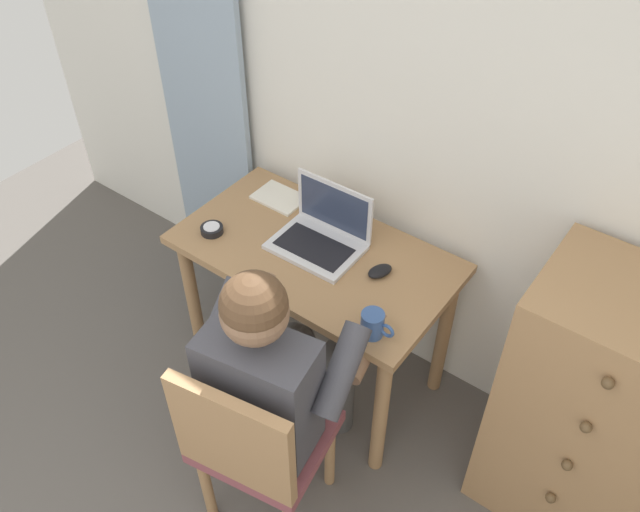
{
  "coord_description": "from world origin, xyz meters",
  "views": [
    {
      "loc": [
        0.72,
        0.35,
        2.41
      ],
      "look_at": [
        -0.31,
        1.73,
        0.83
      ],
      "focal_mm": 36.48,
      "sensor_mm": 36.0,
      "label": 1
    }
  ],
  "objects_px": {
    "computer_mouse": "(380,271)",
    "dresser": "(594,413)",
    "desk_clock": "(212,229)",
    "coffee_mug": "(374,325)",
    "laptop": "(322,233)",
    "chair": "(255,443)",
    "notebook_pad": "(279,198)",
    "desk": "(315,273)",
    "person_seated": "(280,370)"
  },
  "relations": [
    {
      "from": "computer_mouse",
      "to": "dresser",
      "type": "bearing_deg",
      "value": 23.37
    },
    {
      "from": "desk_clock",
      "to": "coffee_mug",
      "type": "relative_size",
      "value": 0.75
    },
    {
      "from": "dresser",
      "to": "laptop",
      "type": "relative_size",
      "value": 3.12
    },
    {
      "from": "chair",
      "to": "desk_clock",
      "type": "distance_m",
      "value": 0.86
    },
    {
      "from": "notebook_pad",
      "to": "desk",
      "type": "bearing_deg",
      "value": -28.45
    },
    {
      "from": "person_seated",
      "to": "laptop",
      "type": "bearing_deg",
      "value": 112.75
    },
    {
      "from": "computer_mouse",
      "to": "coffee_mug",
      "type": "xyz_separation_m",
      "value": [
        0.14,
        -0.26,
        0.03
      ]
    },
    {
      "from": "person_seated",
      "to": "computer_mouse",
      "type": "relative_size",
      "value": 11.94
    },
    {
      "from": "dresser",
      "to": "laptop",
      "type": "height_order",
      "value": "dresser"
    },
    {
      "from": "laptop",
      "to": "computer_mouse",
      "type": "height_order",
      "value": "laptop"
    },
    {
      "from": "chair",
      "to": "computer_mouse",
      "type": "distance_m",
      "value": 0.75
    },
    {
      "from": "coffee_mug",
      "to": "desk",
      "type": "bearing_deg",
      "value": 152.13
    },
    {
      "from": "desk",
      "to": "desk_clock",
      "type": "height_order",
      "value": "desk_clock"
    },
    {
      "from": "laptop",
      "to": "desk_clock",
      "type": "bearing_deg",
      "value": -151.87
    },
    {
      "from": "chair",
      "to": "person_seated",
      "type": "distance_m",
      "value": 0.26
    },
    {
      "from": "desk",
      "to": "dresser",
      "type": "xyz_separation_m",
      "value": [
        1.12,
        0.08,
        -0.08
      ]
    },
    {
      "from": "dresser",
      "to": "notebook_pad",
      "type": "xyz_separation_m",
      "value": [
        -1.43,
        0.09,
        0.2
      ]
    },
    {
      "from": "dresser",
      "to": "desk_clock",
      "type": "bearing_deg",
      "value": -171.04
    },
    {
      "from": "desk",
      "to": "computer_mouse",
      "type": "height_order",
      "value": "computer_mouse"
    },
    {
      "from": "desk",
      "to": "notebook_pad",
      "type": "relative_size",
      "value": 5.16
    },
    {
      "from": "desk",
      "to": "desk_clock",
      "type": "bearing_deg",
      "value": -158.3
    },
    {
      "from": "chair",
      "to": "computer_mouse",
      "type": "height_order",
      "value": "chair"
    },
    {
      "from": "laptop",
      "to": "coffee_mug",
      "type": "height_order",
      "value": "laptop"
    },
    {
      "from": "computer_mouse",
      "to": "desk_clock",
      "type": "distance_m",
      "value": 0.69
    },
    {
      "from": "computer_mouse",
      "to": "desk_clock",
      "type": "height_order",
      "value": "computer_mouse"
    },
    {
      "from": "computer_mouse",
      "to": "notebook_pad",
      "type": "height_order",
      "value": "computer_mouse"
    },
    {
      "from": "chair",
      "to": "person_seated",
      "type": "height_order",
      "value": "person_seated"
    },
    {
      "from": "person_seated",
      "to": "computer_mouse",
      "type": "distance_m",
      "value": 0.54
    },
    {
      "from": "dresser",
      "to": "coffee_mug",
      "type": "bearing_deg",
      "value": -156.89
    },
    {
      "from": "dresser",
      "to": "chair",
      "type": "bearing_deg",
      "value": -139.03
    },
    {
      "from": "laptop",
      "to": "person_seated",
      "type": "bearing_deg",
      "value": -67.25
    },
    {
      "from": "computer_mouse",
      "to": "chair",
      "type": "bearing_deg",
      "value": -71.23
    },
    {
      "from": "desk",
      "to": "computer_mouse",
      "type": "bearing_deg",
      "value": 8.1
    },
    {
      "from": "chair",
      "to": "coffee_mug",
      "type": "relative_size",
      "value": 7.3
    },
    {
      "from": "desk",
      "to": "laptop",
      "type": "height_order",
      "value": "laptop"
    },
    {
      "from": "chair",
      "to": "notebook_pad",
      "type": "bearing_deg",
      "value": 123.98
    },
    {
      "from": "person_seated",
      "to": "notebook_pad",
      "type": "distance_m",
      "value": 0.86
    },
    {
      "from": "laptop",
      "to": "notebook_pad",
      "type": "height_order",
      "value": "laptop"
    },
    {
      "from": "chair",
      "to": "computer_mouse",
      "type": "bearing_deg",
      "value": 88.33
    },
    {
      "from": "notebook_pad",
      "to": "dresser",
      "type": "bearing_deg",
      "value": -3.45
    },
    {
      "from": "desk",
      "to": "laptop",
      "type": "xyz_separation_m",
      "value": [
        -0.0,
        0.05,
        0.17
      ]
    },
    {
      "from": "chair",
      "to": "coffee_mug",
      "type": "xyz_separation_m",
      "value": [
        0.16,
        0.45,
        0.29
      ]
    },
    {
      "from": "dresser",
      "to": "person_seated",
      "type": "distance_m",
      "value": 1.07
    },
    {
      "from": "dresser",
      "to": "laptop",
      "type": "distance_m",
      "value": 1.15
    },
    {
      "from": "dresser",
      "to": "person_seated",
      "type": "xyz_separation_m",
      "value": [
        -0.89,
        -0.57,
        0.14
      ]
    },
    {
      "from": "desk",
      "to": "chair",
      "type": "xyz_separation_m",
      "value": [
        0.25,
        -0.67,
        -0.12
      ]
    },
    {
      "from": "desk",
      "to": "desk_clock",
      "type": "relative_size",
      "value": 12.05
    },
    {
      "from": "desk",
      "to": "desk_clock",
      "type": "xyz_separation_m",
      "value": [
        -0.39,
        -0.16,
        0.13
      ]
    },
    {
      "from": "laptop",
      "to": "desk_clock",
      "type": "height_order",
      "value": "laptop"
    },
    {
      "from": "desk_clock",
      "to": "notebook_pad",
      "type": "height_order",
      "value": "desk_clock"
    }
  ]
}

